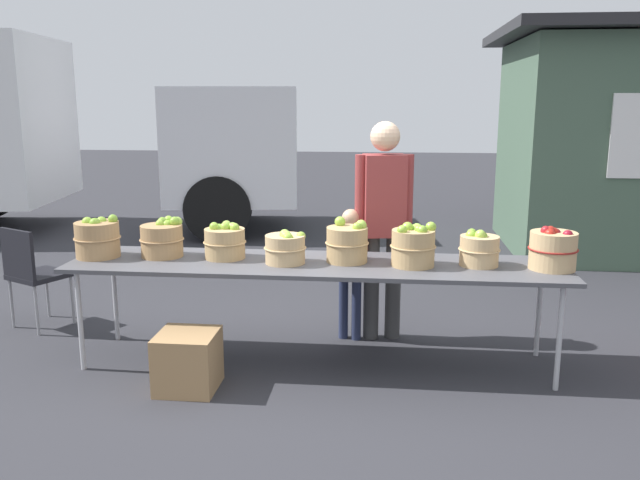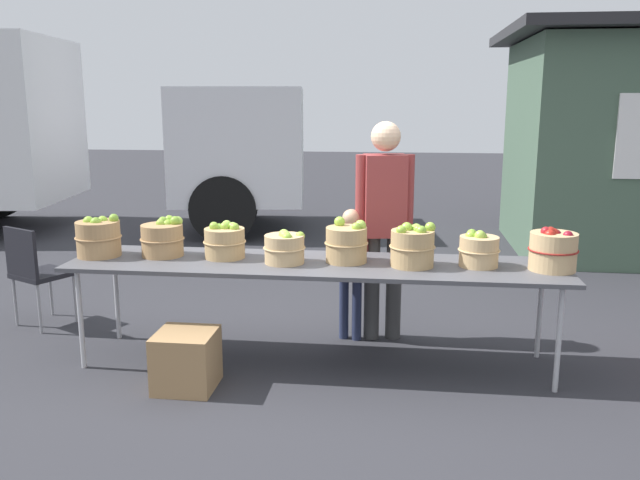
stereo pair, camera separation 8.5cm
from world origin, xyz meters
name	(u,v)px [view 2 (the right image)]	position (x,y,z in m)	size (l,w,h in m)	color
ground_plane	(315,362)	(0.00, 0.00, 0.00)	(40.00, 40.00, 0.00)	#2D2D33
market_table	(315,267)	(0.00, 0.00, 0.72)	(3.50, 0.76, 0.75)	#4C4C51
apple_basket_green_0	(99,238)	(-1.60, 0.01, 0.89)	(0.34, 0.34, 0.31)	#A87F51
apple_basket_green_1	(163,238)	(-1.14, 0.07, 0.88)	(0.32, 0.32, 0.29)	#A87F51
apple_basket_green_2	(225,242)	(-0.67, 0.07, 0.87)	(0.31, 0.31, 0.27)	tan
apple_basket_green_3	(285,248)	(-0.21, -0.04, 0.86)	(0.30, 0.30, 0.24)	tan
apple_basket_green_4	(347,243)	(0.22, 0.05, 0.88)	(0.31, 0.31, 0.31)	tan
apple_basket_green_5	(413,246)	(0.68, -0.02, 0.89)	(0.32, 0.32, 0.31)	tan
apple_basket_green_6	(479,249)	(1.14, 0.04, 0.87)	(0.29, 0.29, 0.26)	tan
apple_basket_red_0	(553,250)	(1.62, -0.01, 0.89)	(0.33, 0.33, 0.30)	tan
vendor_adult	(384,214)	(0.47, 0.57, 1.01)	(0.45, 0.28, 1.72)	#3F3F3F
child_customer	(351,264)	(0.22, 0.51, 0.62)	(0.27, 0.18, 1.05)	#262D4C
folding_chair	(35,268)	(-2.42, 0.49, 0.51)	(0.54, 0.54, 0.86)	black
produce_crate	(186,360)	(-0.79, -0.53, 0.19)	(0.38, 0.38, 0.38)	#A87F51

